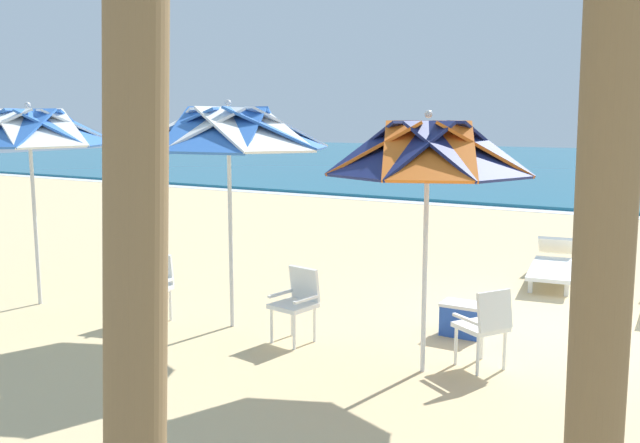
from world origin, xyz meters
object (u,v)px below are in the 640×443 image
(plastic_chair_1, at_px, (153,284))
(beach_umbrella_2, at_px, (29,129))
(plastic_chair_0, at_px, (485,323))
(beach_umbrella_0, at_px, (428,151))
(beach_umbrella_1, at_px, (228,130))
(palm_tree_2, at_px, (622,2))
(plastic_chair_2, at_px, (297,300))
(sun_lounger_1, at_px, (553,264))
(cooler_box, at_px, (463,319))

(plastic_chair_1, height_order, beach_umbrella_2, beach_umbrella_2)
(plastic_chair_0, distance_m, plastic_chair_1, 4.18)
(beach_umbrella_0, height_order, plastic_chair_1, beach_umbrella_0)
(beach_umbrella_1, xyz_separation_m, palm_tree_2, (4.64, -2.76, 0.75))
(plastic_chair_2, relative_size, sun_lounger_1, 0.39)
(beach_umbrella_2, bearing_deg, palm_tree_2, -16.37)
(plastic_chair_2, bearing_deg, plastic_chair_0, 5.53)
(plastic_chair_2, bearing_deg, palm_tree_2, -36.52)
(sun_lounger_1, bearing_deg, beach_umbrella_0, -94.33)
(plastic_chair_2, xyz_separation_m, sun_lounger_1, (1.99, 4.49, -0.22))
(plastic_chair_2, height_order, cooler_box, plastic_chair_2)
(plastic_chair_0, bearing_deg, cooler_box, 119.89)
(beach_umbrella_1, bearing_deg, plastic_chair_2, -4.11)
(beach_umbrella_1, relative_size, plastic_chair_2, 3.24)
(beach_umbrella_0, distance_m, beach_umbrella_1, 2.66)
(beach_umbrella_1, bearing_deg, beach_umbrella_2, -169.92)
(plastic_chair_1, xyz_separation_m, cooler_box, (3.59, 1.46, -0.30))
(beach_umbrella_0, height_order, cooler_box, beach_umbrella_0)
(plastic_chair_0, relative_size, palm_tree_2, 0.17)
(beach_umbrella_0, bearing_deg, beach_umbrella_2, -177.04)
(plastic_chair_1, distance_m, cooler_box, 3.89)
(beach_umbrella_2, relative_size, palm_tree_2, 0.54)
(plastic_chair_0, height_order, sun_lounger_1, plastic_chair_0)
(plastic_chair_0, distance_m, plastic_chair_2, 2.18)
(plastic_chair_0, distance_m, palm_tree_2, 4.22)
(sun_lounger_1, bearing_deg, beach_umbrella_2, -140.34)
(beach_umbrella_0, bearing_deg, sun_lounger_1, 85.67)
(plastic_chair_2, bearing_deg, beach_umbrella_0, -5.81)
(beach_umbrella_0, relative_size, beach_umbrella_1, 0.95)
(beach_umbrella_2, bearing_deg, sun_lounger_1, 39.66)
(plastic_chair_0, height_order, plastic_chair_1, same)
(beach_umbrella_2, bearing_deg, beach_umbrella_1, 10.08)
(palm_tree_2, bearing_deg, sun_lounger_1, 102.91)
(sun_lounger_1, bearing_deg, plastic_chair_1, -129.74)
(sun_lounger_1, bearing_deg, cooler_box, -96.50)
(beach_umbrella_0, xyz_separation_m, beach_umbrella_1, (-2.64, 0.24, 0.16))
(beach_umbrella_0, relative_size, palm_tree_2, 0.52)
(palm_tree_2, bearing_deg, plastic_chair_2, 143.48)
(plastic_chair_0, bearing_deg, sun_lounger_1, 92.39)
(plastic_chair_1, bearing_deg, beach_umbrella_0, 1.89)
(plastic_chair_1, bearing_deg, beach_umbrella_2, -175.12)
(beach_umbrella_0, height_order, plastic_chair_0, beach_umbrella_0)
(beach_umbrella_2, relative_size, sun_lounger_1, 1.27)
(sun_lounger_1, bearing_deg, plastic_chair_2, -113.88)
(beach_umbrella_0, distance_m, plastic_chair_1, 4.03)
(beach_umbrella_2, bearing_deg, plastic_chair_0, 6.19)
(plastic_chair_1, height_order, plastic_chair_2, same)
(beach_umbrella_1, distance_m, palm_tree_2, 5.45)
(plastic_chair_2, distance_m, cooler_box, 2.02)
(plastic_chair_1, relative_size, plastic_chair_2, 1.00)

